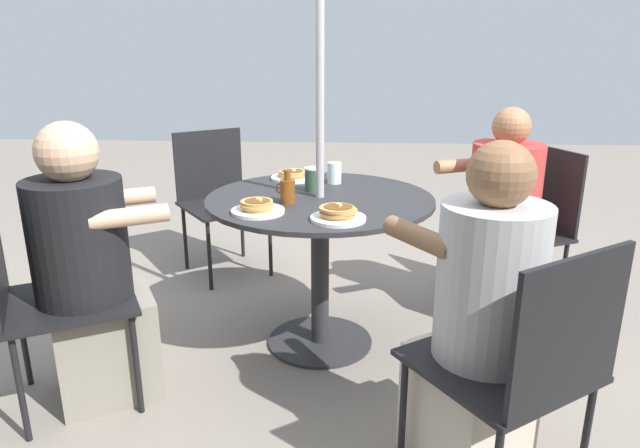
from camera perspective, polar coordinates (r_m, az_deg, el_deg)
The scene contains 16 objects.
ground_plane at distance 2.89m, azimuth -0.00°, elevation -11.72°, with size 12.00×12.00×0.00m, color gray.
patio_table at distance 2.66m, azimuth -0.00°, elevation -0.63°, with size 1.05×1.05×0.75m.
umbrella_pole at distance 2.53m, azimuth -0.00°, elevation 12.38°, with size 0.04×0.04×2.37m, color #ADADB2.
patio_chair_north at distance 3.69m, azimuth -10.11°, elevation 3.13°, with size 0.67×0.67×0.89m.
patio_chair_east at distance 2.46m, azimuth -26.09°, elevation -5.88°, with size 0.65×0.65×0.89m.
diner_east at distance 2.45m, azimuth -21.91°, elevation -5.13°, with size 0.58×0.53×1.15m.
patio_chair_south at distance 1.86m, azimuth 19.70°, elevation -12.68°, with size 0.67×0.67×0.89m.
diner_south at distance 1.95m, azimuth 15.67°, elevation -10.20°, with size 0.53×0.57×1.15m.
patio_chair_west at distance 3.27m, azimuth 19.88°, elevation 0.46°, with size 0.63×0.63×0.89m.
diner_west at distance 3.16m, azimuth 17.33°, elevation -0.02°, with size 0.57×0.52×1.11m.
pancake_plate_a at distance 2.26m, azimuth 1.81°, elevation 0.95°, with size 0.22×0.22×0.07m.
pancake_plate_b at distance 2.37m, azimuth -6.26°, elevation 1.60°, with size 0.22×0.22×0.06m.
pancake_plate_c at distance 2.95m, azimuth -2.77°, elevation 4.83°, with size 0.22×0.22×0.06m.
syrup_bottle at distance 2.50m, azimuth -3.29°, elevation 3.37°, with size 0.09×0.07×0.15m.
coffee_cup at distance 2.71m, azimuth -0.71°, elevation 4.50°, with size 0.08×0.08×0.11m.
drinking_glass_a at distance 2.86m, azimuth 1.44°, elevation 5.14°, with size 0.07×0.07×0.11m, color silver.
Camera 1 is at (-0.15, 2.52, 1.42)m, focal length 32.00 mm.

